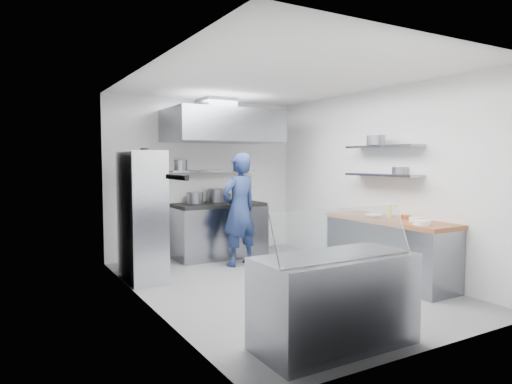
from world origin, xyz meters
TOP-DOWN VIEW (x-y plane):
  - floor at (0.00, 0.00)m, footprint 5.00×5.00m
  - ceiling at (0.00, 0.00)m, footprint 5.00×5.00m
  - wall_back at (0.00, 2.50)m, footprint 3.60×2.80m
  - wall_front at (0.00, -2.50)m, footprint 3.60×2.80m
  - wall_left at (-1.80, 0.00)m, footprint 2.80×5.00m
  - wall_right at (1.80, 0.00)m, footprint 2.80×5.00m
  - gas_range at (0.10, 2.10)m, footprint 1.60×0.80m
  - cooktop at (0.10, 2.10)m, footprint 1.57×0.78m
  - stock_pot_left at (-0.28, 2.24)m, footprint 0.29×0.29m
  - stock_pot_mid at (0.19, 2.31)m, footprint 0.38×0.38m
  - stock_pot_right at (0.39, 2.10)m, footprint 0.25×0.25m
  - over_range_shelf at (0.10, 2.34)m, footprint 1.60×0.30m
  - shelf_pot_a at (-0.45, 2.56)m, footprint 0.28×0.28m
  - extractor_hood at (0.10, 1.93)m, footprint 1.90×1.15m
  - hood_duct at (0.10, 2.15)m, footprint 0.55×0.55m
  - red_firebox at (-1.25, 2.44)m, footprint 0.22×0.10m
  - chef at (0.10, 1.32)m, footprint 0.75×0.57m
  - wire_rack at (-1.53, 1.20)m, footprint 0.50×0.90m
  - rack_bin_a at (-1.53, 1.00)m, footprint 0.17×0.22m
  - rack_bin_b at (-1.53, 1.37)m, footprint 0.13×0.17m
  - rack_jar at (-1.48, 1.19)m, footprint 0.12×0.12m
  - knife_strip at (-1.78, -0.90)m, footprint 0.04×0.55m
  - prep_counter_base at (1.48, -0.60)m, footprint 0.62×2.00m
  - prep_counter_top at (1.48, -0.60)m, footprint 0.65×2.04m
  - plate_stack_a at (1.34, -1.29)m, footprint 0.22×0.22m
  - plate_stack_b at (1.50, -1.06)m, footprint 0.20×0.20m
  - copper_pan at (1.61, -0.79)m, footprint 0.14×0.14m
  - squeeze_bottle at (1.54, -0.54)m, footprint 0.06×0.06m
  - mixing_bowl at (1.27, -0.50)m, footprint 0.29×0.29m
  - wall_shelf_lower at (1.64, -0.30)m, footprint 0.30×1.30m
  - wall_shelf_upper at (1.64, -0.30)m, footprint 0.30×1.30m
  - shelf_pot_c at (1.74, -0.55)m, footprint 0.23×0.23m
  - shelf_pot_d at (1.54, -0.25)m, footprint 0.27×0.27m
  - display_case at (-0.67, -2.00)m, footprint 1.50×0.70m
  - display_glass at (-0.67, -2.12)m, footprint 1.47×0.19m

SIDE VIEW (x-z plane):
  - floor at x=0.00m, z-range 0.00..0.00m
  - prep_counter_base at x=1.48m, z-range 0.00..0.84m
  - display_case at x=-0.67m, z-range 0.00..0.85m
  - gas_range at x=0.10m, z-range 0.00..0.90m
  - rack_bin_a at x=-1.53m, z-range 0.70..0.90m
  - prep_counter_top at x=1.48m, z-range 0.84..0.90m
  - chef at x=0.10m, z-range 0.00..1.83m
  - wire_rack at x=-1.53m, z-range 0.00..1.85m
  - mixing_bowl at x=1.27m, z-range 0.90..0.96m
  - cooktop at x=0.10m, z-range 0.90..0.96m
  - plate_stack_a at x=1.34m, z-range 0.90..0.96m
  - plate_stack_b at x=1.50m, z-range 0.90..0.96m
  - copper_pan at x=1.61m, z-range 0.90..0.96m
  - squeeze_bottle at x=1.54m, z-range 0.90..1.08m
  - stock_pot_right at x=0.39m, z-range 0.96..1.12m
  - stock_pot_left at x=-0.28m, z-range 0.96..1.16m
  - display_glass at x=-0.67m, z-range 0.86..1.28m
  - stock_pot_mid at x=0.19m, z-range 0.96..1.20m
  - rack_bin_b at x=-1.53m, z-range 1.22..1.38m
  - wall_back at x=0.00m, z-range 1.39..1.41m
  - wall_front at x=0.00m, z-range 1.39..1.41m
  - wall_left at x=-1.80m, z-range 1.39..1.41m
  - wall_right at x=1.80m, z-range 1.39..1.41m
  - red_firebox at x=-1.25m, z-range 1.29..1.55m
  - wall_shelf_lower at x=1.64m, z-range 1.48..1.52m
  - over_range_shelf at x=0.10m, z-range 1.50..1.54m
  - knife_strip at x=-1.78m, z-range 1.53..1.57m
  - shelf_pot_c at x=1.74m, z-range 1.52..1.62m
  - shelf_pot_a at x=-0.45m, z-range 1.54..1.72m
  - rack_jar at x=-1.48m, z-range 1.71..1.89m
  - wall_shelf_upper at x=1.64m, z-range 1.90..1.94m
  - shelf_pot_d at x=1.54m, z-range 1.94..2.08m
  - extractor_hood at x=0.10m, z-range 2.02..2.57m
  - hood_duct at x=0.10m, z-range 2.56..2.80m
  - ceiling at x=0.00m, z-range 2.80..2.80m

